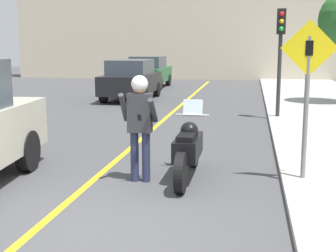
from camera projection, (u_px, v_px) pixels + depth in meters
name	position (u px, v px, depth m)	size (l,w,h in m)	color
ground_plane	(83.00, 230.00, 5.93)	(80.00, 80.00, 0.00)	#424244
road_center_line	(144.00, 137.00, 11.85)	(0.12, 36.00, 0.01)	yellow
building_backdrop	(222.00, 12.00, 30.38)	(28.00, 1.20, 8.79)	beige
motorcycle	(188.00, 149.00, 8.13)	(0.62, 2.34, 1.32)	black
person_biker	(140.00, 116.00, 7.83)	(0.59, 0.49, 1.82)	#282D4C
crossing_sign	(307.00, 84.00, 7.60)	(0.91, 0.08, 2.61)	slate
traffic_light	(280.00, 42.00, 14.16)	(0.26, 0.30, 3.26)	#2D2D30
parked_car_black	(131.00, 79.00, 19.68)	(1.88, 4.20, 1.68)	black
parked_car_green	(149.00, 72.00, 25.12)	(1.88, 4.20, 1.68)	black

